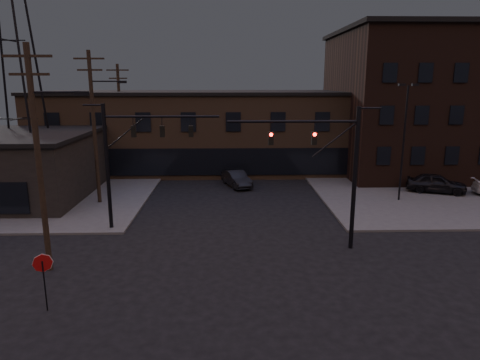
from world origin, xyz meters
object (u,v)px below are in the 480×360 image
object	(u,v)px
car_crossing	(237,179)
parked_car_lot_a	(436,183)
stop_sign	(43,269)
traffic_signal_near	(335,163)
traffic_signal_far	(127,152)

from	to	relation	value
car_crossing	parked_car_lot_a	bearing A→B (deg)	-30.61
parked_car_lot_a	car_crossing	size ratio (longest dim) A/B	1.09
stop_sign	car_crossing	distance (m)	22.94
stop_sign	parked_car_lot_a	distance (m)	30.97
parked_car_lot_a	car_crossing	bearing A→B (deg)	100.46
traffic_signal_near	stop_sign	world-z (taller)	traffic_signal_near
traffic_signal_near	car_crossing	xyz separation A→B (m)	(-5.11, 14.89, -4.22)
stop_sign	car_crossing	xyz separation A→B (m)	(8.25, 21.37, -1.13)
traffic_signal_far	parked_car_lot_a	world-z (taller)	traffic_signal_far
traffic_signal_far	parked_car_lot_a	size ratio (longest dim) A/B	1.69
car_crossing	stop_sign	bearing A→B (deg)	-131.09
traffic_signal_near	parked_car_lot_a	world-z (taller)	traffic_signal_near
traffic_signal_far	car_crossing	bearing A→B (deg)	58.54
stop_sign	parked_car_lot_a	bearing A→B (deg)	36.08
traffic_signal_far	traffic_signal_near	bearing A→B (deg)	-16.17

